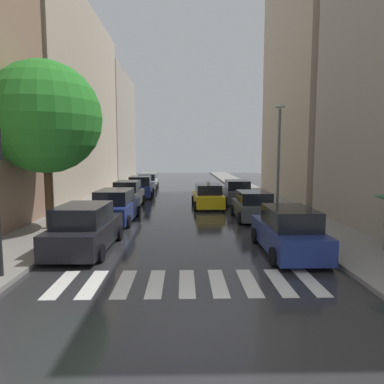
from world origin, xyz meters
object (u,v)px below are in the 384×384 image
(parked_car_left_fifth, at_px, (147,182))
(parked_car_left_nearest, at_px, (85,229))
(parked_car_right_nearest, at_px, (288,232))
(taxi_midroad, at_px, (208,196))
(parked_car_right_second, at_px, (253,206))
(parked_car_left_third, at_px, (128,195))
(street_tree_left, at_px, (45,118))
(lamp_post_right, at_px, (279,151))
(parked_car_right_third, at_px, (237,192))
(parked_car_left_fourth, at_px, (141,187))
(parked_car_left_second, at_px, (116,207))

(parked_car_left_fifth, bearing_deg, parked_car_left_nearest, 178.96)
(parked_car_right_nearest, height_order, taxi_midroad, taxi_midroad)
(parked_car_left_fifth, bearing_deg, parked_car_right_second, -156.41)
(parked_car_left_third, xyz_separation_m, parked_car_right_nearest, (7.81, -11.67, -0.03))
(parked_car_left_fifth, xyz_separation_m, taxi_midroad, (5.46, -12.41, 0.01))
(parked_car_right_nearest, relative_size, street_tree_left, 0.59)
(parked_car_left_third, distance_m, lamp_post_right, 10.71)
(parked_car_left_nearest, relative_size, parked_car_left_fifth, 1.04)
(parked_car_left_fifth, xyz_separation_m, parked_car_right_nearest, (7.68, -23.60, 0.06))
(parked_car_right_third, distance_m, street_tree_left, 14.73)
(parked_car_right_third, bearing_deg, street_tree_left, 132.71)
(parked_car_left_fifth, bearing_deg, parked_car_left_fourth, 179.88)
(parked_car_left_fifth, distance_m, taxi_midroad, 13.56)
(parked_car_left_third, height_order, parked_car_left_fourth, parked_car_left_third)
(parked_car_left_second, relative_size, parked_car_right_second, 1.15)
(parked_car_left_third, height_order, taxi_midroad, parked_car_left_third)
(street_tree_left, bearing_deg, parked_car_right_second, 14.60)
(parked_car_left_second, xyz_separation_m, street_tree_left, (-2.75, -2.11, 4.55))
(parked_car_left_fifth, bearing_deg, parked_car_right_nearest, -162.98)
(parked_car_right_second, relative_size, street_tree_left, 0.53)
(parked_car_left_fourth, bearing_deg, taxi_midroad, -139.16)
(parked_car_left_third, xyz_separation_m, parked_car_right_second, (7.86, -4.94, -0.09))
(parked_car_left_second, distance_m, parked_car_left_fourth, 10.80)
(street_tree_left, bearing_deg, parked_car_right_nearest, -21.23)
(parked_car_right_second, relative_size, parked_car_right_third, 0.94)
(street_tree_left, bearing_deg, lamp_post_right, 17.85)
(parked_car_right_third, distance_m, taxi_midroad, 3.16)
(parked_car_right_second, distance_m, taxi_midroad, 5.00)
(parked_car_left_third, relative_size, parked_car_right_third, 0.94)
(parked_car_right_second, xyz_separation_m, parked_car_right_third, (0.08, 6.58, 0.05))
(parked_car_left_fourth, xyz_separation_m, lamp_post_right, (9.31, -9.02, 3.05))
(parked_car_right_second, xyz_separation_m, street_tree_left, (-10.39, -2.71, 4.63))
(parked_car_left_second, distance_m, parked_car_right_nearest, 9.76)
(parked_car_right_nearest, xyz_separation_m, lamp_post_right, (1.74, 7.91, 3.07))
(parked_car_right_nearest, bearing_deg, parked_car_right_third, -0.56)
(parked_car_right_second, bearing_deg, lamp_post_right, -54.84)
(parked_car_left_fourth, relative_size, lamp_post_right, 0.69)
(taxi_midroad, bearing_deg, parked_car_right_nearest, -170.47)
(taxi_midroad, bearing_deg, parked_car_left_nearest, 151.00)
(lamp_post_right, bearing_deg, parked_car_left_fifth, 120.97)
(parked_car_left_third, distance_m, parked_car_right_third, 8.11)
(parked_car_right_second, height_order, parked_car_right_third, parked_car_right_third)
(parked_car_right_second, height_order, taxi_midroad, taxi_midroad)
(parked_car_left_second, height_order, lamp_post_right, lamp_post_right)
(parked_car_left_third, bearing_deg, street_tree_left, 162.75)
(parked_car_left_fifth, xyz_separation_m, street_tree_left, (-2.67, -19.58, 4.63))
(parked_car_left_nearest, height_order, parked_car_left_fifth, parked_car_left_nearest)
(parked_car_right_nearest, height_order, lamp_post_right, lamp_post_right)
(lamp_post_right, bearing_deg, parked_car_left_fourth, 135.91)
(parked_car_right_nearest, distance_m, parked_car_right_third, 13.31)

